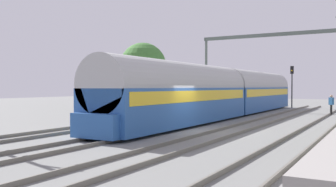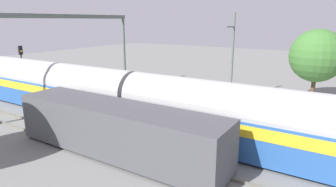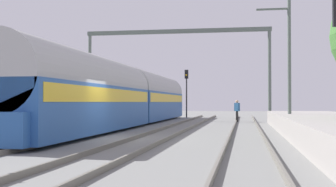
% 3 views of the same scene
% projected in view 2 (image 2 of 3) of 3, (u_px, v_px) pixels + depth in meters
% --- Properties ---
extents(ground, '(120.00, 120.00, 0.00)m').
position_uv_depth(ground, '(298.00, 151.00, 16.86)').
color(ground, slate).
extents(track_west, '(1.52, 60.00, 0.16)m').
position_uv_depth(track_west, '(292.00, 163.00, 15.24)').
color(track_west, '#656258').
rests_on(track_west, ground).
extents(track_east, '(1.52, 60.00, 0.16)m').
position_uv_depth(track_east, '(303.00, 138.00, 18.44)').
color(track_east, '#656258').
rests_on(track_east, ground).
extents(track_far_east, '(1.52, 60.00, 0.16)m').
position_uv_depth(track_far_east, '(311.00, 121.00, 21.64)').
color(track_far_east, '#656258').
rests_on(track_far_east, ground).
extents(platform, '(4.40, 28.00, 0.90)m').
position_uv_depth(platform, '(292.00, 101.00, 25.71)').
color(platform, gray).
rests_on(platform, ground).
extents(passenger_train, '(2.93, 32.85, 3.82)m').
position_uv_depth(passenger_train, '(134.00, 100.00, 20.18)').
color(passenger_train, '#28569E').
rests_on(passenger_train, ground).
extents(freight_car, '(2.80, 13.00, 2.70)m').
position_uv_depth(freight_car, '(117.00, 129.00, 16.14)').
color(freight_car, '#47474C').
rests_on(freight_car, ground).
extents(person_crossing, '(0.46, 0.44, 1.73)m').
position_uv_depth(person_crossing, '(127.00, 84.00, 29.69)').
color(person_crossing, black).
rests_on(person_crossing, ground).
extents(railway_signal_far, '(0.36, 0.30, 4.84)m').
position_uv_depth(railway_signal_far, '(22.00, 63.00, 29.76)').
color(railway_signal_far, '#2D2D33').
rests_on(railway_signal_far, ground).
extents(catenary_gantry, '(16.08, 0.28, 7.86)m').
position_uv_depth(catenary_gantry, '(65.00, 37.00, 25.53)').
color(catenary_gantry, '#59655E').
rests_on(catenary_gantry, ground).
extents(catenary_pole_east_mid, '(1.90, 0.20, 8.00)m').
position_uv_depth(catenary_pole_east_mid, '(232.00, 57.00, 26.28)').
color(catenary_pole_east_mid, '#59655E').
rests_on(catenary_pole_east_mid, ground).
extents(tree_east_background, '(4.68, 4.68, 6.65)m').
position_uv_depth(tree_east_background, '(317.00, 56.00, 25.65)').
color(tree_east_background, '#4C3826').
rests_on(tree_east_background, ground).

